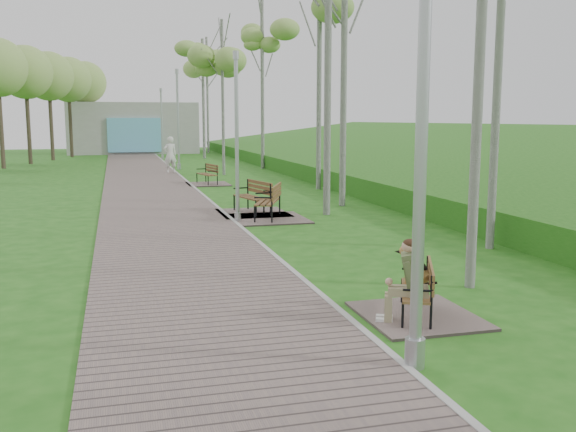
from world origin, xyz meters
The scene contains 17 objects.
walkway centered at (-1.75, 21.50, 0.02)m, with size 3.50×67.00×0.04m, color #695855.
kerb centered at (0.00, 21.50, 0.03)m, with size 0.10×67.00×0.05m, color #999993.
embankment centered at (12.00, 20.00, 0.00)m, with size 14.00×70.00×1.60m, color #3E8026.
building_north centered at (-1.50, 50.97, 1.99)m, with size 10.00×5.20×4.00m.
bench_main centered at (0.90, 5.34, 0.37)m, with size 1.54×1.71×1.34m.
bench_second centered at (0.77, 15.55, 0.22)m, with size 1.94×2.15×1.19m.
bench_third centered at (0.99, 14.47, 0.23)m, with size 1.96×2.18×1.20m.
bench_far centered at (0.69, 24.28, 0.20)m, with size 1.73×1.92×1.06m.
lamp_post_near centered at (0.12, 3.72, 2.71)m, with size 0.22×0.22×5.80m.
lamp_post_second centered at (0.11, 14.26, 2.09)m, with size 0.17×0.17×4.47m.
lamp_post_third centered at (0.36, 32.83, 2.51)m, with size 0.21×0.21×5.38m.
lamp_post_far centered at (0.15, 42.13, 2.23)m, with size 0.18×0.18×4.78m.
pedestrian_near centered at (-0.30, 30.52, 0.92)m, with size 0.67×0.44×1.85m, color silver.
birch_far_b centered at (2.14, 28.76, 6.06)m, with size 2.58×2.58×7.72m.
birch_far_c centered at (4.91, 32.25, 7.66)m, with size 2.54×2.54×9.75m.
birch_distant_a centered at (3.02, 42.24, 6.63)m, with size 2.61×2.61×8.44m.
birch_distant_b centered at (4.37, 49.76, 7.48)m, with size 2.88×2.88×9.53m.
Camera 1 is at (-3.01, -2.47, 2.74)m, focal length 40.00 mm.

